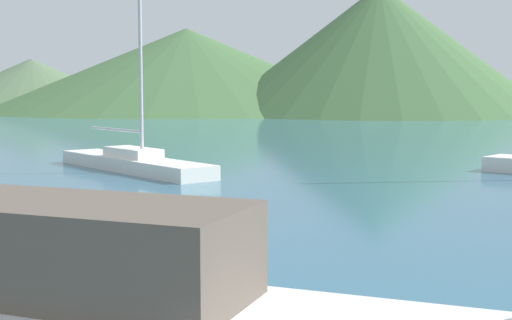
{
  "coord_description": "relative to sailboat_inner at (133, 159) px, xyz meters",
  "views": [
    {
      "loc": [
        4.31,
        -1.45,
        2.78
      ],
      "look_at": [
        0.35,
        14.0,
        1.2
      ],
      "focal_mm": 50.0,
      "sensor_mm": 36.0,
      "label": 1
    }
  ],
  "objects": [
    {
      "name": "hill_west",
      "position": [
        -44.99,
        66.46,
        3.12
      ],
      "size": [
        31.19,
        31.19,
        7.03
      ],
      "color": "#4C6647",
      "rests_on": "ground_plane"
    },
    {
      "name": "sailboat_inner",
      "position": [
        0.0,
        0.0,
        0.0
      ],
      "size": [
        7.41,
        5.97,
        9.97
      ],
      "rotation": [
        0.0,
        0.0,
        -0.63
      ],
      "color": "white",
      "rests_on": "ground_plane"
    },
    {
      "name": "hill_east",
      "position": [
        3.34,
        60.26,
        6.87
      ],
      "size": [
        38.32,
        38.32,
        14.53
      ],
      "color": "#3D6038",
      "rests_on": "ground_plane"
    },
    {
      "name": "hill_central",
      "position": [
        -21.02,
        63.57,
        4.84
      ],
      "size": [
        50.13,
        50.13,
        10.47
      ],
      "color": "#3D6038",
      "rests_on": "ground_plane"
    }
  ]
}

